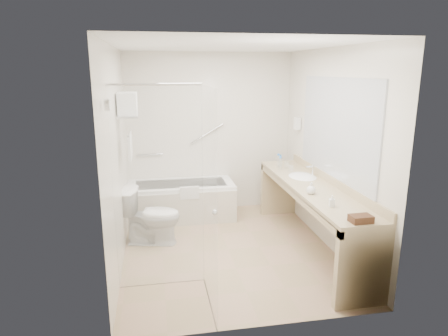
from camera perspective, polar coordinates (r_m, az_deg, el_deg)
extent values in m
plane|color=tan|center=(5.21, 0.59, -11.54)|extent=(3.20, 3.20, 0.00)
cube|color=white|center=(4.71, 0.67, 17.10)|extent=(2.60, 3.20, 0.10)
cube|color=beige|center=(6.36, -2.07, 4.98)|extent=(2.60, 0.10, 2.50)
cube|color=beige|center=(3.30, 5.83, -3.64)|extent=(2.60, 0.10, 2.50)
cube|color=beige|center=(4.74, -15.00, 1.40)|extent=(0.10, 3.20, 2.50)
cube|color=beige|center=(5.20, 14.86, 2.50)|extent=(0.10, 3.20, 2.50)
cube|color=white|center=(6.20, -6.12, -4.61)|extent=(1.60, 0.70, 0.55)
cube|color=beige|center=(5.87, -5.86, -5.95)|extent=(1.60, 0.02, 0.50)
cube|color=silver|center=(5.81, -4.94, -3.55)|extent=(0.28, 0.06, 0.18)
cylinder|color=silver|center=(6.31, -10.57, 1.91)|extent=(0.40, 0.03, 0.03)
cylinder|color=silver|center=(6.31, -2.47, 4.91)|extent=(0.53, 0.03, 0.33)
cube|color=silver|center=(4.10, -9.30, -3.16)|extent=(0.90, 0.01, 2.10)
cube|color=silver|center=(3.70, -2.16, -4.86)|extent=(0.02, 0.90, 2.10)
cylinder|color=silver|center=(3.92, -9.91, 11.68)|extent=(0.90, 0.02, 0.02)
sphere|color=silver|center=(3.58, -1.33, -6.36)|extent=(0.05, 0.05, 0.05)
cylinder|color=silver|center=(3.50, -16.37, 8.61)|extent=(0.04, 0.10, 0.10)
cube|color=silver|center=(5.01, -13.52, 7.36)|extent=(0.24, 0.55, 0.02)
cylinder|color=silver|center=(5.03, -13.38, 4.88)|extent=(0.02, 0.55, 0.02)
cube|color=silver|center=(5.06, -13.28, 3.09)|extent=(0.03, 0.42, 0.32)
cube|color=silver|center=(5.00, -13.56, 8.00)|extent=(0.22, 0.40, 0.08)
cube|color=silver|center=(4.99, -13.61, 8.98)|extent=(0.22, 0.40, 0.08)
cube|color=silver|center=(4.99, -13.67, 9.96)|extent=(0.22, 0.40, 0.08)
cube|color=tan|center=(5.06, 12.43, -2.64)|extent=(0.55, 2.70, 0.05)
cube|color=tan|center=(5.14, 15.16, -1.67)|extent=(0.03, 2.70, 0.10)
cube|color=tan|center=(4.99, 9.68, -3.42)|extent=(0.04, 2.70, 0.08)
cube|color=tan|center=(4.12, 19.20, -13.43)|extent=(0.55, 0.08, 0.80)
cube|color=tan|center=(6.36, 7.77, -3.01)|extent=(0.55, 0.08, 0.80)
ellipsoid|color=white|center=(5.43, 11.13, -1.50)|extent=(0.40, 0.52, 0.14)
cylinder|color=silver|center=(5.45, 12.60, -0.30)|extent=(0.03, 0.03, 0.14)
cube|color=#B1B5BD|center=(5.01, 15.68, 5.51)|extent=(0.02, 2.00, 1.20)
cube|color=silver|center=(6.11, 10.43, 6.28)|extent=(0.08, 0.10, 0.18)
imported|color=white|center=(5.34, -10.32, -6.79)|extent=(0.82, 0.57, 0.74)
cube|color=#452718|center=(3.96, 18.96, -6.87)|extent=(0.21, 0.14, 0.07)
imported|color=silver|center=(4.31, 15.15, -4.99)|extent=(0.08, 0.13, 0.06)
imported|color=silver|center=(4.68, 12.34, -3.02)|extent=(0.13, 0.15, 0.11)
cylinder|color=silver|center=(5.87, 7.76, 0.98)|extent=(0.06, 0.06, 0.17)
cylinder|color=blue|center=(5.85, 7.79, 1.92)|extent=(0.03, 0.03, 0.03)
cylinder|color=silver|center=(5.92, 8.06, 0.97)|extent=(0.05, 0.05, 0.15)
cylinder|color=blue|center=(5.90, 8.09, 1.78)|extent=(0.03, 0.03, 0.02)
cylinder|color=silver|center=(5.72, 8.04, 0.59)|extent=(0.06, 0.06, 0.17)
cylinder|color=blue|center=(5.70, 8.07, 1.52)|extent=(0.03, 0.03, 0.02)
cylinder|color=silver|center=(5.82, 8.95, 0.45)|extent=(0.09, 0.09, 0.10)
cylinder|color=silver|center=(5.63, 9.55, -0.08)|extent=(0.08, 0.08, 0.09)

